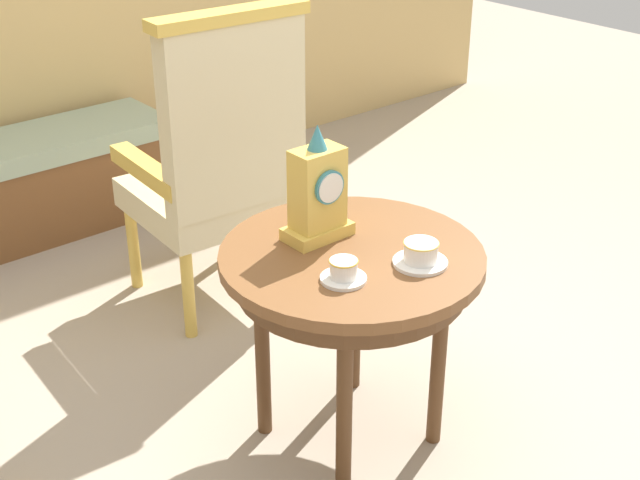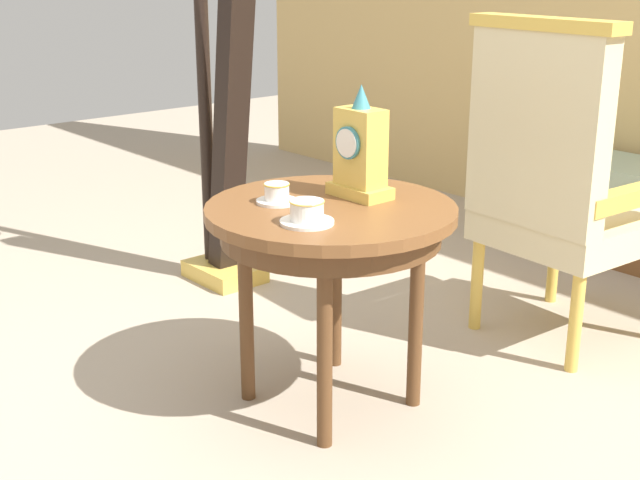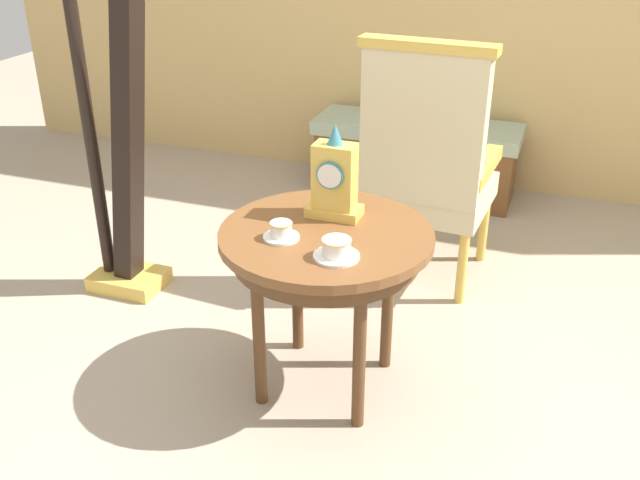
% 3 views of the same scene
% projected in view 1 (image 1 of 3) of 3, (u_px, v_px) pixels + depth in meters
% --- Properties ---
extents(ground_plane, '(10.00, 10.00, 0.00)m').
position_uv_depth(ground_plane, '(348.00, 442.00, 2.72)').
color(ground_plane, tan).
extents(side_table, '(0.74, 0.74, 0.63)m').
position_uv_depth(side_table, '(351.00, 275.00, 2.49)').
color(side_table, brown).
rests_on(side_table, ground).
extents(teacup_left, '(0.12, 0.12, 0.06)m').
position_uv_depth(teacup_left, '(343.00, 271.00, 2.31)').
color(teacup_left, white).
rests_on(teacup_left, side_table).
extents(teacup_right, '(0.15, 0.15, 0.07)m').
position_uv_depth(teacup_right, '(421.00, 254.00, 2.38)').
color(teacup_right, white).
rests_on(teacup_right, side_table).
extents(mantel_clock, '(0.19, 0.11, 0.34)m').
position_uv_depth(mantel_clock, '(318.00, 194.00, 2.48)').
color(mantel_clock, gold).
rests_on(mantel_clock, side_table).
extents(armchair, '(0.58, 0.56, 1.14)m').
position_uv_depth(armchair, '(219.00, 159.00, 3.17)').
color(armchair, beige).
rests_on(armchair, ground).
extents(window_bench, '(1.20, 0.40, 0.44)m').
position_uv_depth(window_bench, '(36.00, 184.00, 3.89)').
color(window_bench, '#9EB299').
rests_on(window_bench, ground).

